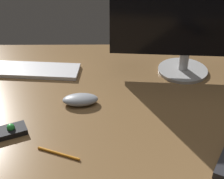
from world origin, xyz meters
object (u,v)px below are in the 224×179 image
object	(u,v)px
monitor	(189,17)
keyboard	(30,70)
media_remote	(1,133)
computer_mouse	(80,100)
pen	(59,153)

from	to	relation	value
monitor	keyboard	world-z (taller)	monitor
monitor	media_remote	size ratio (longest dim) A/B	3.46
computer_mouse	pen	distance (cm)	25.32
media_remote	pen	size ratio (longest dim) A/B	1.25
monitor	pen	bearing A→B (deg)	-128.48
monitor	computer_mouse	size ratio (longest dim) A/B	4.74
monitor	keyboard	distance (cm)	62.97
pen	monitor	bearing A→B (deg)	69.51
monitor	computer_mouse	bearing A→B (deg)	-146.57
pen	keyboard	bearing A→B (deg)	131.62
keyboard	computer_mouse	bearing A→B (deg)	-41.22
monitor	computer_mouse	distance (cm)	48.45
keyboard	computer_mouse	size ratio (longest dim) A/B	3.15
keyboard	media_remote	world-z (taller)	media_remote
media_remote	pen	world-z (taller)	media_remote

